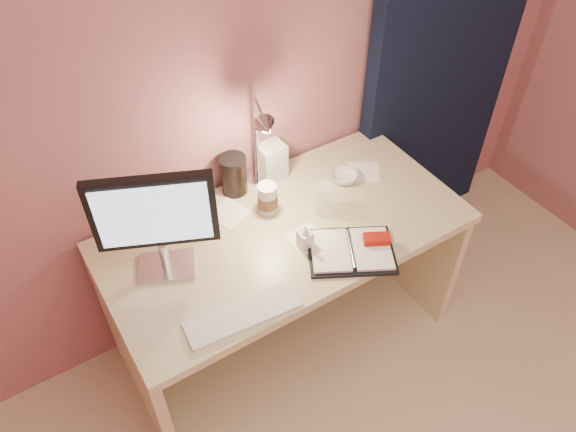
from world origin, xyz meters
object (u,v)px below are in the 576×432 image
keyboard (243,315)px  coffee_cup (268,199)px  desk (276,256)px  product_box (272,162)px  desk_lamp (277,139)px  planner (353,250)px  dark_jar (234,176)px  lotion_bottle (305,236)px  bowl (344,177)px  clear_cup (323,199)px  monitor (155,217)px

keyboard → coffee_cup: bearing=55.3°
desk → product_box: 0.39m
desk_lamp → planner: bearing=-65.2°
dark_jar → desk_lamp: 0.26m
planner → lotion_bottle: (-0.13, 0.12, 0.04)m
dark_jar → bowl: bearing=-24.4°
planner → dark_jar: bearing=139.9°
keyboard → desk_lamp: 0.68m
desk → dark_jar: size_ratio=9.33×
coffee_cup → clear_cup: bearing=-33.9°
desk → monitor: size_ratio=3.23×
monitor → keyboard: monitor is taller
dark_jar → product_box: bearing=-2.6°
clear_cup → product_box: (-0.06, 0.28, 0.02)m
coffee_cup → dark_jar: dark_jar is taller
monitor → coffee_cup: size_ratio=3.43×
desk → bowl: 0.43m
desk → clear_cup: size_ratio=10.56×
monitor → desk_lamp: monitor is taller
bowl → product_box: 0.31m
desk_lamp → coffee_cup: bearing=-124.8°
product_box → desk: bearing=-121.2°
planner → desk_lamp: size_ratio=0.91×
coffee_cup → product_box: bearing=54.4°
planner → coffee_cup: bearing=141.5°
desk → planner: 0.42m
keyboard → dark_jar: bearing=69.4°
monitor → dark_jar: bearing=54.4°
lotion_bottle → desk_lamp: bearing=76.5°
dark_jar → product_box: 0.17m
coffee_cup → lotion_bottle: size_ratio=1.17×
desk → keyboard: keyboard is taller
monitor → bowl: monitor is taller
desk → lotion_bottle: 0.34m
lotion_bottle → bowl: bearing=33.2°
product_box → clear_cup: bearing=-80.7°
bowl → dark_jar: size_ratio=0.74×
clear_cup → product_box: product_box is taller
clear_cup → lotion_bottle: (-0.16, -0.12, -0.01)m
product_box → lotion_bottle: bearing=-106.8°
keyboard → clear_cup: (0.51, 0.27, 0.06)m
bowl → coffee_cup: bearing=177.4°
clear_cup → bowl: bearing=29.6°
coffee_cup → desk_lamp: (0.09, 0.07, 0.21)m
coffee_cup → clear_cup: (0.18, -0.12, 0.01)m
planner → coffee_cup: 0.39m
coffee_cup → lotion_bottle: coffee_cup is taller
clear_cup → coffee_cup: bearing=146.1°
lotion_bottle → planner: bearing=-41.1°
monitor → clear_cup: (0.64, -0.05, -0.19)m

